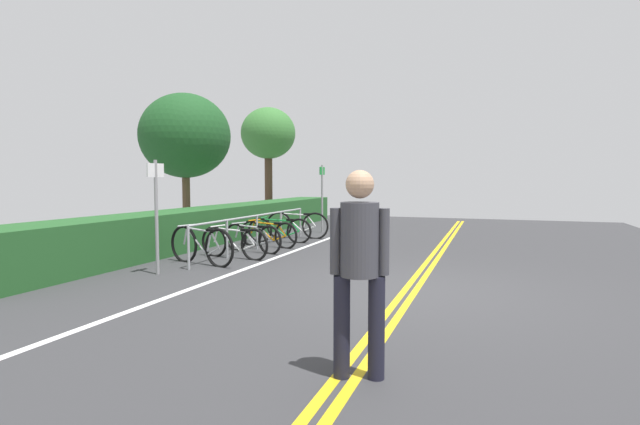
% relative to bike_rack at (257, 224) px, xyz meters
% --- Properties ---
extents(ground_plane, '(28.04, 11.85, 0.05)m').
position_rel_bike_rack_xyz_m(ground_plane, '(-3.01, -4.12, -0.63)').
color(ground_plane, '#353538').
extents(centre_line_yellow_inner, '(25.24, 0.10, 0.00)m').
position_rel_bike_rack_xyz_m(centre_line_yellow_inner, '(-3.01, -4.20, -0.61)').
color(centre_line_yellow_inner, gold).
rests_on(centre_line_yellow_inner, ground_plane).
extents(centre_line_yellow_outer, '(25.24, 0.10, 0.00)m').
position_rel_bike_rack_xyz_m(centre_line_yellow_outer, '(-3.01, -4.04, -0.61)').
color(centre_line_yellow_outer, gold).
rests_on(centre_line_yellow_outer, ground_plane).
extents(bike_lane_stripe_white, '(25.24, 0.12, 0.00)m').
position_rel_bike_rack_xyz_m(bike_lane_stripe_white, '(-3.01, -0.95, -0.61)').
color(bike_lane_stripe_white, white).
rests_on(bike_lane_stripe_white, ground_plane).
extents(bike_rack, '(5.55, 0.05, 0.83)m').
position_rel_bike_rack_xyz_m(bike_rack, '(0.00, 0.00, 0.00)').
color(bike_rack, '#9EA0A5').
rests_on(bike_rack, ground_plane).
extents(bicycle_0, '(0.59, 1.74, 0.79)m').
position_rel_bike_rack_xyz_m(bicycle_0, '(-2.20, 0.10, -0.24)').
color(bicycle_0, black).
rests_on(bicycle_0, ground_plane).
extents(bicycle_1, '(0.46, 1.74, 0.71)m').
position_rel_bike_rack_xyz_m(bicycle_1, '(-1.33, -0.14, -0.28)').
color(bicycle_1, black).
rests_on(bicycle_1, ground_plane).
extents(bicycle_2, '(0.56, 1.67, 0.69)m').
position_rel_bike_rack_xyz_m(bicycle_2, '(-0.43, -0.10, -0.29)').
color(bicycle_2, black).
rests_on(bicycle_2, ground_plane).
extents(bicycle_3, '(0.51, 1.71, 0.69)m').
position_rel_bike_rack_xyz_m(bicycle_3, '(0.46, -0.07, -0.29)').
color(bicycle_3, black).
rests_on(bicycle_3, ground_plane).
extents(bicycle_4, '(0.46, 1.75, 0.70)m').
position_rel_bike_rack_xyz_m(bicycle_4, '(1.32, 0.01, -0.29)').
color(bicycle_4, black).
rests_on(bicycle_4, ground_plane).
extents(bicycle_5, '(0.46, 1.84, 0.79)m').
position_rel_bike_rack_xyz_m(bicycle_5, '(2.32, -0.08, -0.24)').
color(bicycle_5, black).
rests_on(bicycle_5, ground_plane).
extents(pedestrian, '(0.32, 0.48, 1.74)m').
position_rel_bike_rack_xyz_m(pedestrian, '(-6.39, -4.22, 0.40)').
color(pedestrian, '#1E1E2D').
rests_on(pedestrian, ground_plane).
extents(sign_post_near, '(0.36, 0.08, 2.00)m').
position_rel_bike_rack_xyz_m(sign_post_near, '(-3.31, 0.25, 0.61)').
color(sign_post_near, gray).
rests_on(sign_post_near, ground_plane).
extents(sign_post_far, '(0.36, 0.06, 2.10)m').
position_rel_bike_rack_xyz_m(sign_post_far, '(3.87, -0.28, 0.66)').
color(sign_post_far, gray).
rests_on(sign_post_far, ground_plane).
extents(hedge_backdrop, '(14.50, 1.22, 0.92)m').
position_rel_bike_rack_xyz_m(hedge_backdrop, '(1.50, 1.81, -0.15)').
color(hedge_backdrop, '#235626').
rests_on(hedge_backdrop, ground_plane).
extents(tree_mid, '(2.60, 2.60, 4.13)m').
position_rel_bike_rack_xyz_m(tree_mid, '(1.67, 3.14, 2.30)').
color(tree_mid, brown).
rests_on(tree_mid, ground_plane).
extents(tree_far_right, '(2.20, 2.20, 4.55)m').
position_rel_bike_rack_xyz_m(tree_far_right, '(7.54, 3.32, 2.86)').
color(tree_far_right, '#473323').
rests_on(tree_far_right, ground_plane).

